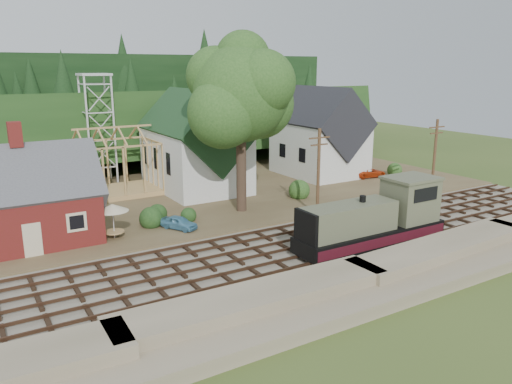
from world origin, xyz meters
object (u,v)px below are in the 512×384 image
locomotive (377,220)px  patio_set (113,209)px  car_red (369,172)px  car_blue (179,223)px

locomotive → patio_set: 19.82m
car_red → locomotive: bearing=144.7°
locomotive → car_blue: size_ratio=3.87×
car_red → patio_set: size_ratio=1.52×
locomotive → patio_set: (-16.15, 11.48, 0.44)m
locomotive → car_red: bearing=47.4°
car_blue → car_red: car_red is taller
car_blue → patio_set: 5.43m
locomotive → car_red: 23.75m
locomotive → car_red: locomotive is taller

